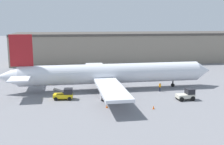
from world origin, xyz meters
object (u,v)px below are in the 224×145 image
Objects in this scene: pushback_tug at (187,95)px; safety_cone_far at (154,107)px; ground_crew_worker at (160,87)px; safety_cone_near at (107,106)px; airplane at (107,74)px; belt_loader_truck at (65,94)px; baggage_tug at (115,96)px.

pushback_tug is 8.43m from safety_cone_far.
pushback_tug reaches higher than safety_cone_far.
ground_crew_worker reaches higher than safety_cone_far.
safety_cone_near is at bearing 167.57° from safety_cone_far.
ground_crew_worker reaches higher than safety_cone_near.
airplane is 12.54× the size of belt_loader_truck.
safety_cone_near is (-14.53, -2.65, -0.67)m from pushback_tug.
safety_cone_near is (-11.63, -9.02, -0.67)m from ground_crew_worker.
safety_cone_near is at bearing -36.81° from belt_loader_truck.
ground_crew_worker is 18.75m from belt_loader_truck.
baggage_tug is 9.02m from belt_loader_truck.
pushback_tug is 5.83× the size of safety_cone_near.
pushback_tug is at bearing -29.23° from baggage_tug.
ground_crew_worker is at bearing 4.15° from baggage_tug.
safety_cone_far is at bearing -154.65° from pushback_tug.
safety_cone_near is 7.45m from safety_cone_far.
airplane reaches higher than baggage_tug.
pushback_tug is at bearing -153.13° from ground_crew_worker.
belt_loader_truck reaches higher than baggage_tug.
safety_cone_far is (5.76, -13.66, -2.92)m from airplane.
ground_crew_worker is 0.56× the size of pushback_tug.
airplane reaches higher than ground_crew_worker.
airplane is 10.60m from belt_loader_truck.
pushback_tug is 14.78m from safety_cone_near.
ground_crew_worker is 0.54× the size of baggage_tug.
baggage_tug is 7.65m from safety_cone_far.
safety_cone_far is (5.39, -5.38, -0.64)m from baggage_tug.
belt_loader_truck is at bearing 101.82° from ground_crew_worker.
baggage_tug is 12.69m from pushback_tug.
baggage_tug is at bearing 63.50° from safety_cone_near.
belt_loader_truck is 1.09× the size of pushback_tug.
belt_loader_truck reaches higher than safety_cone_near.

